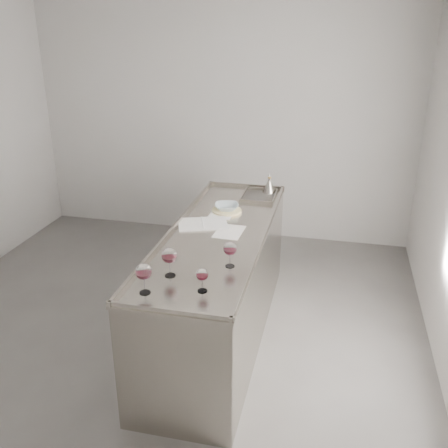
% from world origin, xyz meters
% --- Properties ---
extents(room_shell, '(4.54, 5.04, 2.84)m').
position_xyz_m(room_shell, '(0.00, 0.00, 1.40)').
color(room_shell, '#4B4846').
rests_on(room_shell, ground).
extents(counter, '(0.77, 2.42, 0.97)m').
position_xyz_m(counter, '(0.50, 0.30, 0.47)').
color(counter, gray).
rests_on(counter, ground).
extents(wine_glass_left, '(0.10, 0.10, 0.20)m').
position_xyz_m(wine_glass_left, '(0.28, -0.70, 1.08)').
color(wine_glass_left, white).
rests_on(wine_glass_left, counter).
extents(wine_glass_middle, '(0.10, 0.10, 0.20)m').
position_xyz_m(wine_glass_middle, '(0.36, -0.46, 1.08)').
color(wine_glass_middle, white).
rests_on(wine_glass_middle, counter).
extents(wine_glass_right, '(0.09, 0.09, 0.18)m').
position_xyz_m(wine_glass_right, '(0.71, -0.24, 1.07)').
color(wine_glass_right, white).
rests_on(wine_glass_right, counter).
extents(wine_glass_small, '(0.08, 0.08, 0.16)m').
position_xyz_m(wine_glass_small, '(0.62, -0.60, 1.05)').
color(wine_glass_small, white).
rests_on(wine_glass_small, counter).
extents(notebook, '(0.47, 0.40, 0.02)m').
position_xyz_m(notebook, '(0.34, 0.44, 0.95)').
color(notebook, white).
rests_on(notebook, counter).
extents(loose_paper_top, '(0.22, 0.31, 0.00)m').
position_xyz_m(loose_paper_top, '(0.58, 0.34, 0.94)').
color(loose_paper_top, silver).
rests_on(loose_paper_top, counter).
extents(loose_paper_under, '(0.21, 0.29, 0.00)m').
position_xyz_m(loose_paper_under, '(0.43, 0.71, 0.94)').
color(loose_paper_under, silver).
rests_on(loose_paper_under, counter).
extents(trivet, '(0.31, 0.31, 0.02)m').
position_xyz_m(trivet, '(0.46, 0.77, 0.95)').
color(trivet, beige).
rests_on(trivet, counter).
extents(ceramic_bowl, '(0.25, 0.25, 0.05)m').
position_xyz_m(ceramic_bowl, '(0.46, 0.77, 0.99)').
color(ceramic_bowl, '#95A5AD').
rests_on(ceramic_bowl, trivet).
extents(wine_funnel, '(0.13, 0.13, 0.19)m').
position_xyz_m(wine_funnel, '(0.75, 1.38, 1.00)').
color(wine_funnel, '#9C958B').
rests_on(wine_funnel, counter).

